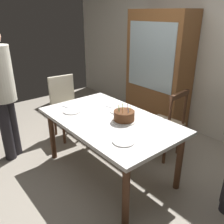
% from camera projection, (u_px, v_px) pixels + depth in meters
% --- Properties ---
extents(ground, '(6.40, 6.40, 0.00)m').
position_uv_depth(ground, '(109.00, 171.00, 3.01)').
color(ground, '#9E9384').
extents(back_wall, '(6.40, 0.10, 2.60)m').
position_uv_depth(back_wall, '(204.00, 52.00, 3.58)').
color(back_wall, silver).
rests_on(back_wall, ground).
extents(dining_table, '(1.65, 0.99, 0.73)m').
position_uv_depth(dining_table, '(109.00, 125.00, 2.75)').
color(dining_table, white).
rests_on(dining_table, ground).
extents(birthday_cake, '(0.28, 0.28, 0.19)m').
position_uv_depth(birthday_cake, '(124.00, 116.00, 2.64)').
color(birthday_cake, silver).
rests_on(birthday_cake, dining_table).
extents(plate_near_celebrant, '(0.22, 0.22, 0.01)m').
position_uv_depth(plate_near_celebrant, '(72.00, 111.00, 2.91)').
color(plate_near_celebrant, white).
rests_on(plate_near_celebrant, dining_table).
extents(plate_far_side, '(0.22, 0.22, 0.01)m').
position_uv_depth(plate_far_side, '(119.00, 111.00, 2.91)').
color(plate_far_side, white).
rests_on(plate_far_side, dining_table).
extents(plate_near_guest, '(0.22, 0.22, 0.01)m').
position_uv_depth(plate_near_guest, '(124.00, 141.00, 2.24)').
color(plate_near_guest, white).
rests_on(plate_near_guest, dining_table).
extents(fork_near_celebrant, '(0.18, 0.05, 0.01)m').
position_uv_depth(fork_near_celebrant, '(67.00, 107.00, 3.03)').
color(fork_near_celebrant, silver).
rests_on(fork_near_celebrant, dining_table).
extents(fork_far_side, '(0.18, 0.05, 0.01)m').
position_uv_depth(fork_far_side, '(111.00, 108.00, 3.03)').
color(fork_far_side, silver).
rests_on(fork_far_side, dining_table).
extents(chair_spindle_back, '(0.48, 0.48, 0.95)m').
position_uv_depth(chair_spindle_back, '(165.00, 125.00, 3.18)').
color(chair_spindle_back, tan).
rests_on(chair_spindle_back, ground).
extents(chair_upholstered, '(0.48, 0.48, 0.95)m').
position_uv_depth(chair_upholstered, '(65.00, 103.00, 3.71)').
color(chair_upholstered, beige).
rests_on(chair_upholstered, ground).
extents(person_celebrant, '(0.32, 0.32, 1.69)m').
position_uv_depth(person_celebrant, '(2.00, 90.00, 2.95)').
color(person_celebrant, '#262328').
rests_on(person_celebrant, ground).
extents(china_cabinet, '(1.10, 0.45, 1.90)m').
position_uv_depth(china_cabinet, '(158.00, 70.00, 3.98)').
color(china_cabinet, brown).
rests_on(china_cabinet, ground).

